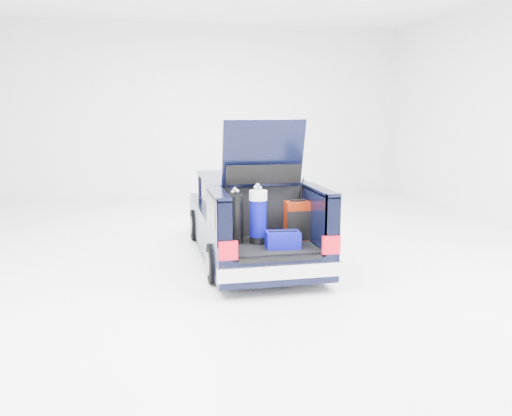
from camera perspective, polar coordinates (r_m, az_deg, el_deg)
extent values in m
plane|color=white|center=(9.77, -0.61, -5.13)|extent=(14.00, 14.00, 0.00)
cube|color=black|center=(10.27, -1.33, -1.48)|extent=(1.75, 3.00, 0.70)
cube|color=black|center=(11.80, -2.74, -0.40)|extent=(1.70, 0.30, 0.50)
cube|color=silver|center=(11.95, -2.85, -0.61)|extent=(1.72, 0.10, 0.22)
cube|color=black|center=(9.67, -0.80, 1.51)|extent=(1.55, 1.95, 0.54)
cube|color=black|center=(9.63, -0.80, 3.21)|extent=(1.62, 2.05, 0.06)
cube|color=black|center=(8.26, 1.45, -5.55)|extent=(1.75, 1.30, 0.40)
cube|color=black|center=(8.22, 1.42, -4.00)|extent=(1.32, 1.18, 0.05)
cube|color=black|center=(7.97, -3.96, -1.54)|extent=(0.20, 1.30, 0.85)
cube|color=black|center=(8.32, 6.67, -1.07)|extent=(0.20, 1.30, 0.85)
cube|color=black|center=(7.89, -4.00, 1.55)|extent=(0.20, 1.30, 0.06)
cube|color=black|center=(8.25, 6.73, 1.90)|extent=(0.20, 1.30, 0.06)
cube|color=black|center=(8.70, 0.52, -0.51)|extent=(1.36, 0.08, 0.84)
cube|color=silver|center=(7.62, 2.64, -6.71)|extent=(1.80, 0.12, 0.20)
cube|color=#AB0717|center=(7.40, -2.95, -4.50)|extent=(0.26, 0.07, 0.26)
cube|color=#AB0717|center=(7.77, 7.92, -3.87)|extent=(0.26, 0.07, 0.26)
cube|color=black|center=(7.60, 2.59, -5.38)|extent=(1.20, 0.06, 0.06)
cube|color=black|center=(8.40, 0.78, 5.91)|extent=(1.28, 0.33, 1.03)
cube|color=black|center=(8.43, 0.73, 6.88)|extent=(0.95, 0.17, 0.54)
cylinder|color=black|center=(10.97, -6.32, -1.78)|extent=(0.20, 0.62, 0.62)
cylinder|color=slate|center=(10.97, -6.32, -1.78)|extent=(0.23, 0.36, 0.36)
cylinder|color=black|center=(11.24, 2.02, -1.42)|extent=(0.20, 0.62, 0.62)
cylinder|color=slate|center=(11.24, 2.02, -1.42)|extent=(0.23, 0.36, 0.36)
cylinder|color=black|center=(8.27, -4.36, -5.84)|extent=(0.20, 0.62, 0.62)
cylinder|color=slate|center=(8.27, -4.36, -5.84)|extent=(0.23, 0.36, 0.36)
cylinder|color=black|center=(8.63, 6.54, -5.18)|extent=(0.20, 0.62, 0.62)
cylinder|color=slate|center=(8.63, 6.54, -5.18)|extent=(0.23, 0.36, 0.36)
cube|color=#641403|center=(8.48, 4.39, -1.32)|extent=(0.38, 0.24, 0.60)
cube|color=black|center=(8.42, 4.42, 0.80)|extent=(0.24, 0.06, 0.03)
cube|color=black|center=(8.38, 4.60, -1.88)|extent=(0.39, 0.02, 0.46)
cylinder|color=black|center=(8.21, -2.18, -1.15)|extent=(0.28, 0.31, 0.77)
cube|color=white|center=(8.30, -2.29, -0.84)|extent=(0.09, 0.03, 0.27)
sphere|color=#99999E|center=(8.15, -2.47, 1.70)|extent=(0.06, 0.06, 0.06)
sphere|color=#99999E|center=(8.11, -1.98, 1.79)|extent=(0.06, 0.06, 0.06)
cylinder|color=black|center=(8.28, 0.23, -3.34)|extent=(0.36, 0.36, 0.11)
cylinder|color=#06057C|center=(8.21, 0.23, -1.05)|extent=(0.33, 0.33, 0.58)
cylinder|color=white|center=(8.14, 0.23, 1.34)|extent=(0.36, 0.36, 0.15)
sphere|color=#99999E|center=(8.16, 0.42, 2.10)|extent=(0.07, 0.07, 0.07)
sphere|color=#99999E|center=(8.16, 0.17, 2.41)|extent=(0.07, 0.07, 0.07)
cube|color=#06057C|center=(8.01, 2.85, -3.35)|extent=(0.53, 0.37, 0.24)
cylinder|color=black|center=(7.98, 2.86, -2.44)|extent=(0.43, 0.07, 0.03)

